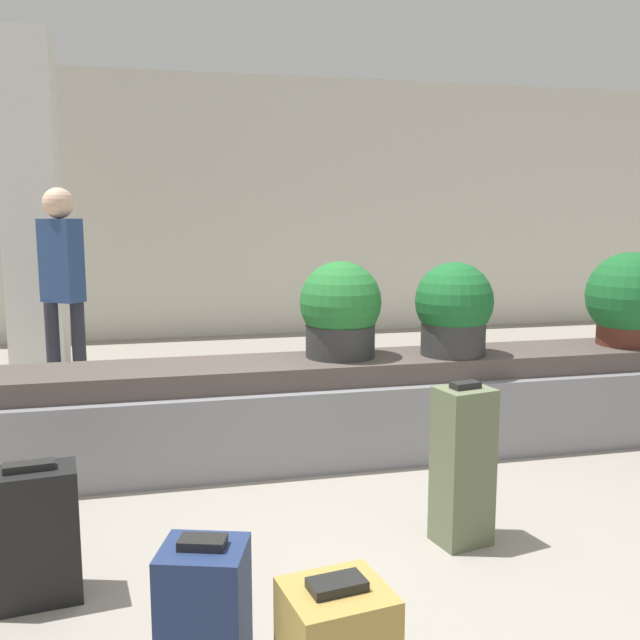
% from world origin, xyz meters
% --- Properties ---
extents(ground_plane, '(18.00, 18.00, 0.00)m').
position_xyz_m(ground_plane, '(0.00, 0.00, 0.00)').
color(ground_plane, gray).
extents(back_wall, '(18.00, 0.06, 3.20)m').
position_xyz_m(back_wall, '(0.00, 5.99, 1.60)').
color(back_wall, beige).
rests_on(back_wall, ground_plane).
extents(carousel, '(7.71, 0.72, 0.64)m').
position_xyz_m(carousel, '(0.00, 1.35, 0.30)').
color(carousel, gray).
rests_on(carousel, ground_plane).
extents(pillar, '(0.50, 0.50, 3.20)m').
position_xyz_m(pillar, '(-2.11, 4.31, 1.60)').
color(pillar, silver).
rests_on(pillar, ground_plane).
extents(suitcase_0, '(0.28, 0.25, 0.78)m').
position_xyz_m(suitcase_0, '(0.38, 0.01, 0.38)').
color(suitcase_0, '#5B6647').
rests_on(suitcase_0, ground_plane).
extents(suitcase_1, '(0.37, 0.26, 0.58)m').
position_xyz_m(suitcase_1, '(-1.52, -0.07, 0.28)').
color(suitcase_1, black).
rests_on(suitcase_1, ground_plane).
extents(suitcase_3, '(0.32, 0.30, 0.59)m').
position_xyz_m(suitcase_3, '(-0.89, -0.90, 0.28)').
color(suitcase_3, navy).
rests_on(suitcase_3, ground_plane).
extents(potted_plant_0, '(0.60, 0.60, 0.65)m').
position_xyz_m(potted_plant_0, '(2.21, 1.33, 0.95)').
color(potted_plant_0, '#4C2319').
rests_on(potted_plant_0, carousel).
extents(potted_plant_1, '(0.52, 0.52, 0.62)m').
position_xyz_m(potted_plant_1, '(0.15, 1.40, 0.93)').
color(potted_plant_1, '#2D2D2D').
rests_on(potted_plant_1, carousel).
extents(potted_plant_2, '(0.51, 0.51, 0.61)m').
position_xyz_m(potted_plant_2, '(0.88, 1.29, 0.93)').
color(potted_plant_2, '#2D2D2D').
rests_on(potted_plant_2, carousel).
extents(traveler_0, '(0.36, 0.34, 1.75)m').
position_xyz_m(traveler_0, '(-1.72, 3.06, 1.05)').
color(traveler_0, '#282833').
rests_on(traveler_0, ground_plane).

